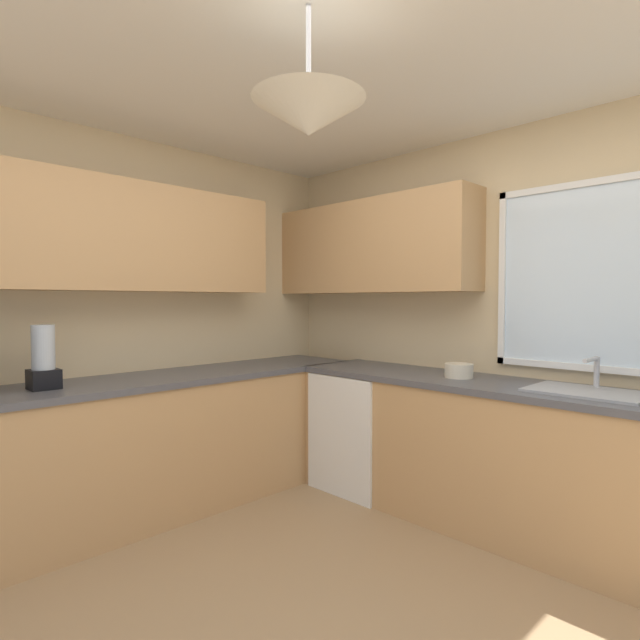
% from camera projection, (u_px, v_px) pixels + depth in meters
% --- Properties ---
extents(room_shell, '(4.05, 3.84, 2.57)m').
position_uv_depth(room_shell, '(281.00, 227.00, 2.91)').
color(room_shell, beige).
rests_on(room_shell, ground_plane).
extents(counter_run_left, '(0.65, 3.45, 0.90)m').
position_uv_depth(counter_run_left, '(128.00, 450.00, 3.16)').
color(counter_run_left, tan).
rests_on(counter_run_left, ground_plane).
extents(counter_run_back, '(3.14, 0.65, 0.90)m').
position_uv_depth(counter_run_back, '(527.00, 462.00, 2.92)').
color(counter_run_back, tan).
rests_on(counter_run_back, ground_plane).
extents(dishwasher, '(0.60, 0.60, 0.85)m').
position_uv_depth(dishwasher, '(365.00, 429.00, 3.76)').
color(dishwasher, white).
rests_on(dishwasher, ground_plane).
extents(sink_assembly, '(0.57, 0.40, 0.19)m').
position_uv_depth(sink_assembly, '(587.00, 391.00, 2.69)').
color(sink_assembly, '#9EA0A5').
rests_on(sink_assembly, counter_run_back).
extents(bowl, '(0.18, 0.18, 0.09)m').
position_uv_depth(bowl, '(459.00, 371.00, 3.22)').
color(bowl, beige).
rests_on(bowl, counter_run_back).
extents(blender_appliance, '(0.15, 0.15, 0.36)m').
position_uv_depth(blender_appliance, '(43.00, 360.00, 2.80)').
color(blender_appliance, black).
rests_on(blender_appliance, counter_run_left).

